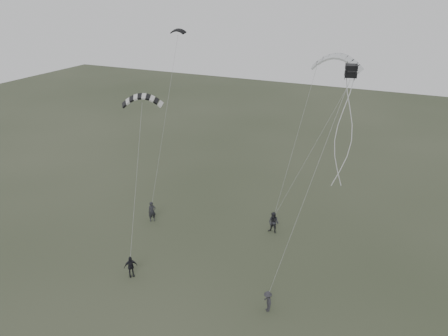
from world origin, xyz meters
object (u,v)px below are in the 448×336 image
at_px(kite_dark_small, 178,30).
at_px(kite_box, 351,71).
at_px(kite_pale_large, 337,56).
at_px(flyer_left, 152,212).
at_px(kite_striped, 142,96).
at_px(flyer_far, 268,301).
at_px(flyer_right, 274,223).
at_px(flyer_center, 131,267).

height_order(kite_dark_small, kite_box, kite_dark_small).
xyz_separation_m(kite_dark_small, kite_pale_large, (14.90, 0.18, -1.50)).
relative_size(flyer_left, kite_pale_large, 0.46).
bearing_deg(kite_striped, flyer_far, -52.03).
height_order(flyer_far, kite_striped, kite_striped).
relative_size(kite_dark_small, kite_striped, 0.50).
distance_m(flyer_left, flyer_right, 11.16).
xyz_separation_m(flyer_left, flyer_far, (13.67, -7.04, -0.19)).
xyz_separation_m(flyer_far, kite_pale_large, (0.36, 14.71, 14.03)).
bearing_deg(kite_dark_small, flyer_right, -16.08).
distance_m(flyer_right, flyer_center, 12.93).
bearing_deg(kite_dark_small, kite_pale_large, 7.01).
relative_size(flyer_right, kite_striped, 0.62).
bearing_deg(kite_pale_large, flyer_center, -122.12).
height_order(kite_dark_small, kite_striped, kite_dark_small).
height_order(flyer_center, kite_pale_large, kite_pale_large).
height_order(flyer_right, flyer_center, flyer_right).
bearing_deg(kite_pale_large, kite_dark_small, -176.01).
distance_m(flyer_left, kite_striped, 11.25).
relative_size(flyer_far, kite_pale_large, 0.37).
distance_m(kite_dark_small, kite_pale_large, 14.98).
relative_size(flyer_center, kite_box, 2.28).
xyz_separation_m(flyer_center, kite_striped, (-2.38, 6.40, 11.25)).
bearing_deg(kite_box, flyer_far, -132.76).
xyz_separation_m(kite_dark_small, kite_box, (17.47, -9.10, -0.93)).
bearing_deg(kite_striped, flyer_right, -6.70).
bearing_deg(flyer_right, kite_pale_large, 63.43).
height_order(flyer_far, kite_box, kite_box).
distance_m(kite_pale_large, kite_striped, 16.27).
bearing_deg(flyer_left, kite_box, -50.98).
relative_size(flyer_right, kite_box, 2.63).
xyz_separation_m(flyer_left, flyer_right, (10.84, 2.67, 0.02)).
bearing_deg(kite_dark_small, kite_box, -21.22).
distance_m(kite_pale_large, kite_box, 9.65).
bearing_deg(kite_box, kite_dark_small, 138.13).
bearing_deg(kite_dark_small, flyer_left, -77.13).
xyz_separation_m(flyer_far, kite_dark_small, (-14.54, 14.53, 15.53)).
bearing_deg(flyer_far, kite_pale_large, 140.38).
distance_m(flyer_center, flyer_far, 10.58).
height_order(flyer_right, kite_striped, kite_striped).
relative_size(kite_pale_large, kite_box, 5.61).
height_order(flyer_right, flyer_far, flyer_right).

